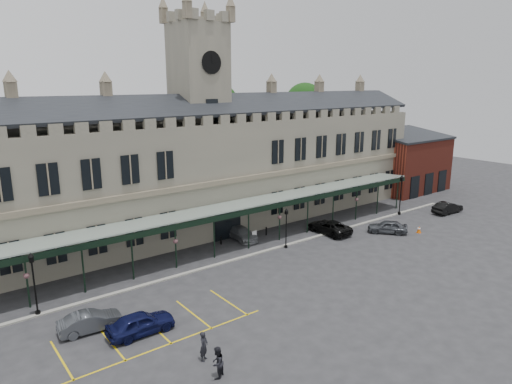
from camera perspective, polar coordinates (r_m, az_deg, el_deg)
ground at (r=40.53m, az=5.24°, el=-9.88°), size 140.00×140.00×0.00m
station_building at (r=50.92m, az=-6.80°, el=2.60°), size 60.00×10.36×17.30m
clock_tower at (r=50.16m, az=-7.07°, el=10.09°), size 5.60×5.60×24.80m
canopy at (r=45.08m, az=-1.13°, el=-4.10°), size 50.00×4.10×4.30m
brick_annex at (r=72.68m, az=18.27°, el=3.47°), size 12.40×8.36×9.23m
kerb at (r=44.38m, az=0.40°, el=-7.59°), size 60.00×0.40×0.12m
parking_markings at (r=32.38m, az=-12.19°, el=-16.59°), size 16.00×6.00×0.01m
tree_behind_mid at (r=62.02m, az=-4.90°, el=10.53°), size 6.00×6.00×16.00m
tree_behind_right at (r=71.91m, az=6.09°, el=10.93°), size 6.00×6.00×16.00m
lamp_post_left at (r=35.79m, az=-26.05°, el=-9.69°), size 0.45×0.45×4.74m
lamp_post_mid at (r=45.12m, az=3.80°, el=-4.07°), size 0.39×0.39×4.10m
lamp_post_right at (r=58.85m, az=17.65°, el=0.09°), size 0.48×0.48×5.06m
traffic_cone at (r=53.14m, az=19.70°, el=-4.44°), size 0.48×0.48×0.77m
sign_board at (r=47.37m, az=-0.21°, el=-5.56°), size 0.66×0.18×1.14m
bollard_left at (r=46.74m, az=-4.40°, el=-6.05°), size 0.15×0.15×0.84m
bollard_right at (r=49.29m, az=1.28°, el=-4.91°), size 0.16×0.16×0.91m
car_left_a at (r=31.95m, az=-14.21°, el=-15.60°), size 4.47×1.85×1.51m
car_left_b at (r=33.25m, az=-19.98°, el=-14.96°), size 4.24×1.82×1.36m
car_taxi at (r=47.99m, az=-1.83°, el=-5.19°), size 2.09×4.59×1.30m
car_van at (r=50.45m, az=9.13°, el=-4.32°), size 2.46×5.26×1.46m
car_right_a at (r=51.92m, az=16.12°, el=-4.19°), size 4.00×4.29×1.43m
car_right_b at (r=62.12m, az=22.82°, el=-1.81°), size 4.53×1.83×1.46m
person_a at (r=28.62m, az=-6.54°, el=-18.58°), size 0.81×0.75×1.85m
person_b at (r=27.15m, az=-4.87°, el=-20.48°), size 1.14×1.08×1.87m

